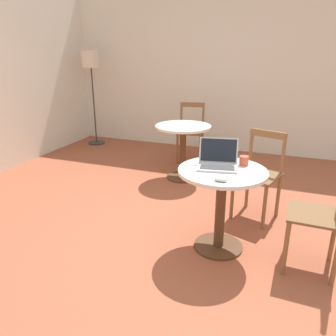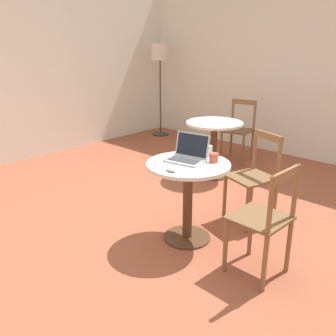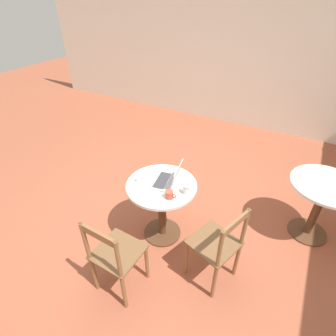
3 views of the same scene
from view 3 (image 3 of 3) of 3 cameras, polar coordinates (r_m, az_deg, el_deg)
ground_plane at (r=3.32m, az=-1.94°, el=-11.46°), size 16.00×16.00×0.00m
wall_back at (r=5.42m, az=16.79°, el=22.47°), size 9.40×0.06×2.70m
cafe_table_near at (r=2.81m, az=-1.37°, el=-6.64°), size 0.73×0.73×0.73m
cafe_table_mid at (r=3.26m, az=30.45°, el=-5.65°), size 0.73×0.73×0.73m
chair_near_right at (r=2.52m, az=10.69°, el=-16.35°), size 0.50×0.50×0.89m
chair_near_front at (r=2.46m, az=-11.36°, el=-18.25°), size 0.41×0.41×0.89m
laptop at (r=2.67m, az=-0.03°, el=-2.46°), size 0.32×0.37×0.22m
mouse at (r=2.76m, az=-6.53°, el=-2.12°), size 0.06×0.10×0.03m
mug at (r=2.50m, az=0.32°, el=-5.82°), size 0.11×0.08×0.08m
drinking_glass at (r=2.55m, az=4.01°, el=-4.63°), size 0.07×0.07×0.10m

